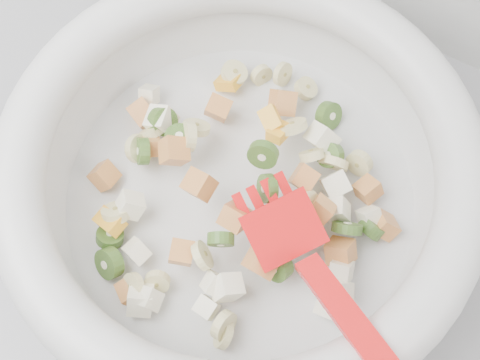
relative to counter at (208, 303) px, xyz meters
The scene contains 2 objects.
counter is the anchor object (origin of this frame).
mixing_bowl 0.52m from the counter, 26.34° to the left, with size 0.46×0.41×0.15m.
Camera 1 is at (0.15, 1.29, 1.43)m, focal length 45.00 mm.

